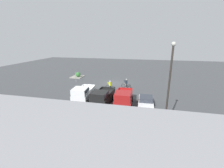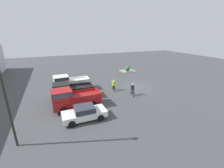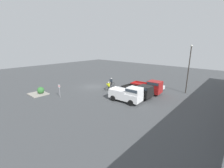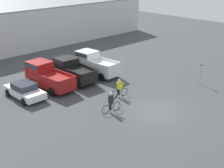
# 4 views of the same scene
# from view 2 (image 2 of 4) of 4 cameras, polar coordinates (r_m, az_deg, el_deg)

# --- Properties ---
(ground_plane) EXTENTS (80.00, 80.00, 0.00)m
(ground_plane) POSITION_cam_2_polar(r_m,az_deg,el_deg) (23.88, 9.60, -0.96)
(ground_plane) COLOR #424447
(sedan_0) EXTENTS (2.04, 4.23, 1.37)m
(sedan_0) POSITION_cam_2_polar(r_m,az_deg,el_deg) (14.95, -10.46, -10.74)
(sedan_0) COLOR white
(sedan_0) RESTS_ON ground_plane
(pickup_truck_0) EXTENTS (2.46, 5.29, 2.32)m
(pickup_truck_0) POSITION_cam_2_polar(r_m,az_deg,el_deg) (17.10, -14.90, -5.28)
(pickup_truck_0) COLOR maroon
(pickup_truck_0) RESTS_ON ground_plane
(pickup_truck_1) EXTENTS (2.47, 4.97, 2.10)m
(pickup_truck_1) POSITION_cam_2_polar(r_m,az_deg,el_deg) (19.77, -15.56, -2.26)
(pickup_truck_1) COLOR black
(pickup_truck_1) RESTS_ON ground_plane
(pickup_truck_2) EXTENTS (2.44, 5.03, 2.35)m
(pickup_truck_2) POSITION_cam_2_polar(r_m,az_deg,el_deg) (22.35, -15.99, 0.42)
(pickup_truck_2) COLOR white
(pickup_truck_2) RESTS_ON ground_plane
(cyclist_0) EXTENTS (1.75, 0.52, 1.66)m
(cyclist_0) POSITION_cam_2_polar(r_m,az_deg,el_deg) (21.68, 0.68, -0.45)
(cyclist_0) COLOR black
(cyclist_0) RESTS_ON ground_plane
(cyclist_1) EXTENTS (1.75, 0.52, 1.70)m
(cyclist_1) POSITION_cam_2_polar(r_m,az_deg,el_deg) (20.21, 7.80, -2.09)
(cyclist_1) COLOR black
(cyclist_1) RESTS_ON ground_plane
(fire_lane_sign) EXTENTS (0.15, 0.28, 2.20)m
(fire_lane_sign) POSITION_cam_2_polar(r_m,az_deg,el_deg) (29.75, 0.50, 5.92)
(fire_lane_sign) COLOR #9E9EA3
(fire_lane_sign) RESTS_ON ground_plane
(lamppost) EXTENTS (0.36, 0.36, 8.13)m
(lamppost) POSITION_cam_2_polar(r_m,az_deg,el_deg) (12.02, -36.15, -0.90)
(lamppost) COLOR #2D2823
(lamppost) RESTS_ON ground_plane
(curb_island) EXTENTS (2.57, 2.94, 0.15)m
(curb_island) POSITION_cam_2_polar(r_m,az_deg,el_deg) (33.26, 6.05, 4.98)
(curb_island) COLOR gray
(curb_island) RESTS_ON ground_plane
(shrub) EXTENTS (1.12, 1.12, 1.12)m
(shrub) POSITION_cam_2_polar(r_m,az_deg,el_deg) (32.65, 5.87, 5.87)
(shrub) COLOR #337033
(shrub) RESTS_ON curb_island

